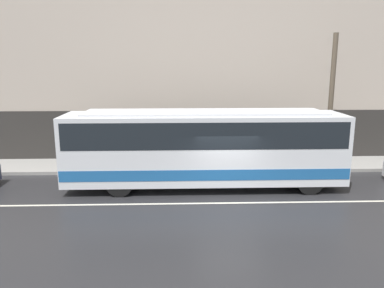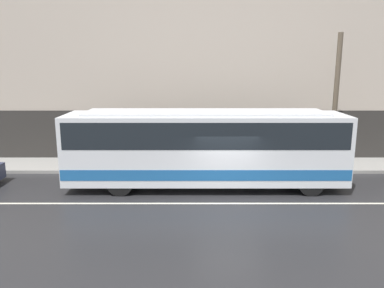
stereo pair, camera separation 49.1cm
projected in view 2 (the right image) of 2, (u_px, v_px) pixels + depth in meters
ground_plane at (227, 203)px, 14.48m from camera, size 60.00×60.00×0.00m
sidewalk at (218, 165)px, 19.67m from camera, size 60.00×2.65×0.16m
building_facade at (217, 56)px, 19.92m from camera, size 60.00×0.35×11.83m
lane_stripe at (227, 203)px, 14.48m from camera, size 54.00×0.14×0.01m
transit_bus at (204, 145)px, 16.04m from camera, size 11.84×2.50×3.34m
utility_pole_near at (334, 102)px, 18.40m from camera, size 0.25×0.25×6.59m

